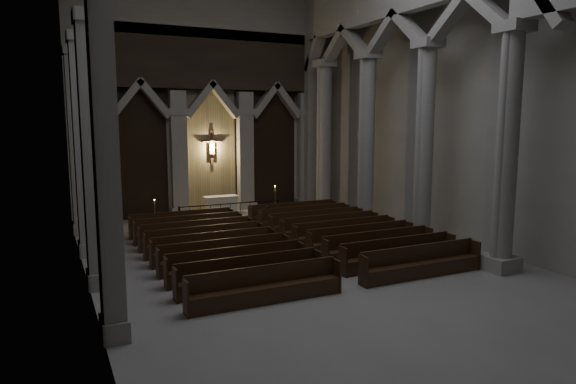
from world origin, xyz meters
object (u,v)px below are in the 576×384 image
(altar, at_px, (221,205))
(candle_stand_left, at_px, (155,219))
(pews, at_px, (283,244))
(altar_rail, at_px, (231,209))
(candle_stand_right, at_px, (275,208))
(worshipper, at_px, (268,218))

(altar, relative_size, candle_stand_left, 1.38)
(candle_stand_left, xyz_separation_m, pews, (3.47, -6.80, -0.02))
(altar_rail, height_order, pews, pews)
(candle_stand_right, bearing_deg, pews, -111.49)
(candle_stand_left, bearing_deg, worshipper, -34.50)
(altar, relative_size, pews, 0.18)
(candle_stand_right, height_order, pews, candle_stand_right)
(altar, xyz_separation_m, candle_stand_left, (-3.59, -1.13, -0.26))
(altar_rail, bearing_deg, altar, 86.33)
(candle_stand_left, distance_m, candle_stand_right, 6.07)
(candle_stand_right, xyz_separation_m, pews, (-2.59, -6.58, -0.11))
(altar, height_order, pews, altar)
(altar, height_order, worshipper, worshipper)
(altar, distance_m, candle_stand_right, 2.82)
(worshipper, bearing_deg, candle_stand_left, 155.04)
(altar_rail, bearing_deg, worshipper, -67.09)
(candle_stand_left, relative_size, pews, 0.13)
(altar, bearing_deg, candle_stand_left, -162.53)
(altar, height_order, candle_stand_left, candle_stand_left)
(candle_stand_right, distance_m, worshipper, 3.26)
(altar_rail, relative_size, candle_stand_left, 3.97)
(pews, bearing_deg, candle_stand_right, 68.51)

